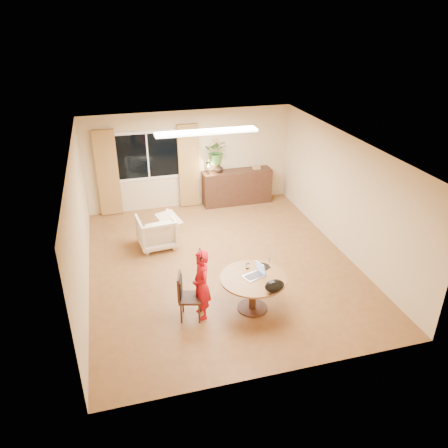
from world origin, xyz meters
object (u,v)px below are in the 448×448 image
at_px(dining_chair, 190,297).
at_px(armchair, 156,231).
at_px(dining_table, 253,284).
at_px(sideboard, 237,187).
at_px(child, 201,285).

xyz_separation_m(dining_chair, armchair, (-0.24, 2.73, -0.07)).
bearing_deg(armchair, dining_table, 109.95).
bearing_deg(sideboard, dining_table, -103.38).
bearing_deg(dining_chair, child, 14.18).
xyz_separation_m(child, sideboard, (2.03, 4.60, -0.18)).
bearing_deg(dining_table, dining_chair, 177.42).
relative_size(dining_chair, child, 0.67).
bearing_deg(child, armchair, -174.40).
relative_size(armchair, sideboard, 0.43).
bearing_deg(armchair, sideboard, -149.27).
distance_m(dining_chair, armchair, 2.74).
bearing_deg(dining_table, sideboard, 76.62).
bearing_deg(sideboard, child, -113.84).
bearing_deg(dining_table, armchair, 116.22).
distance_m(dining_table, armchair, 3.11).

